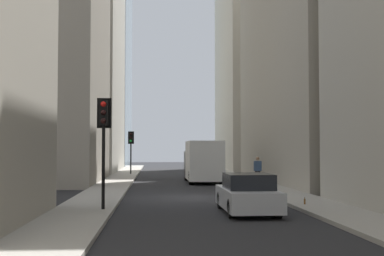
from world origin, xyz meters
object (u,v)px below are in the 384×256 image
delivery_truck (203,161)px  sedan_silver (247,194)px  traffic_light_midblock (131,143)px  discarded_bottle (305,202)px  pedestrian (258,170)px  traffic_light_foreground (104,127)px

delivery_truck → sedan_silver: bearing=180.0°
traffic_light_midblock → discarded_bottle: size_ratio=13.85×
traffic_light_midblock → pedestrian: bearing=-150.2°
traffic_light_foreground → traffic_light_midblock: traffic_light_foreground is taller
traffic_light_foreground → discarded_bottle: bearing=-82.5°
sedan_silver → traffic_light_midblock: bearing=11.5°
delivery_truck → traffic_light_foreground: size_ratio=1.61×
pedestrian → sedan_silver: bearing=166.7°
pedestrian → traffic_light_midblock: bearing=29.8°
sedan_silver → discarded_bottle: 2.92m
delivery_truck → traffic_light_midblock: (9.84, 5.42, 1.43)m
traffic_light_midblock → delivery_truck: bearing=-151.2°
sedan_silver → pedestrian: pedestrian is taller
traffic_light_foreground → pedestrian: size_ratio=2.36×
sedan_silver → traffic_light_midblock: 27.32m
traffic_light_midblock → discarded_bottle: 26.61m
pedestrian → traffic_light_foreground: bearing=145.7°
sedan_silver → discarded_bottle: size_ratio=15.93×
traffic_light_foreground → discarded_bottle: 8.26m
delivery_truck → discarded_bottle: size_ratio=23.93×
pedestrian → discarded_bottle: size_ratio=6.30×
delivery_truck → discarded_bottle: delivery_truck is taller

